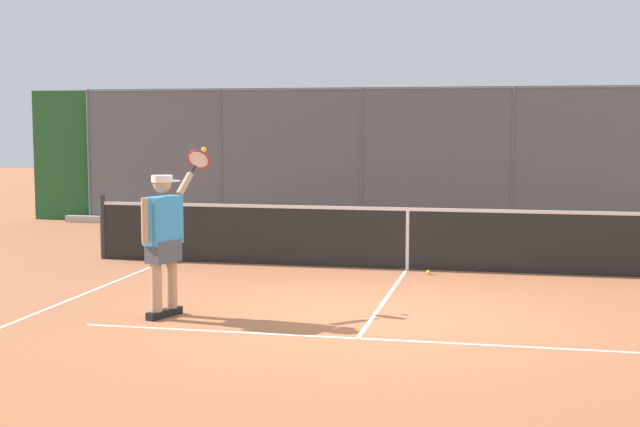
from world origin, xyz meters
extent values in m
plane|color=#A8603D|center=(0.00, 0.00, 0.00)|extent=(60.00, 60.00, 0.00)
cube|color=white|center=(0.00, 1.02, 0.00)|extent=(6.19, 0.05, 0.01)
cube|color=white|center=(3.97, 0.60, 0.00)|extent=(0.05, 8.33, 0.01)
cube|color=white|center=(0.00, -1.28, 0.00)|extent=(0.05, 4.58, 0.01)
cylinder|color=#565B60|center=(-1.57, -8.69, 1.50)|extent=(0.07, 0.07, 3.00)
cylinder|color=#565B60|center=(1.57, -8.69, 1.50)|extent=(0.07, 0.07, 3.00)
cylinder|color=#565B60|center=(4.71, -8.69, 1.50)|extent=(0.07, 0.07, 3.00)
cylinder|color=#565B60|center=(7.85, -8.69, 1.50)|extent=(0.07, 0.07, 3.00)
cylinder|color=#565B60|center=(0.00, -8.69, 2.96)|extent=(15.70, 0.05, 0.05)
cube|color=#565B60|center=(0.00, -8.69, 1.50)|extent=(15.70, 0.02, 3.00)
cube|color=#235B2D|center=(0.00, -9.34, 1.50)|extent=(18.70, 0.90, 2.99)
cube|color=#ADADA8|center=(0.00, -8.51, 0.07)|extent=(16.70, 0.18, 0.15)
cylinder|color=#2D2D2D|center=(5.09, -3.57, 0.54)|extent=(0.09, 0.09, 1.07)
cube|color=black|center=(0.00, -3.57, 0.46)|extent=(10.09, 0.02, 0.91)
cube|color=white|center=(0.00, -3.57, 0.94)|extent=(10.09, 0.04, 0.05)
cube|color=white|center=(0.00, -3.57, 0.46)|extent=(0.05, 0.04, 0.91)
cube|color=black|center=(2.44, 0.57, 0.04)|extent=(0.19, 0.28, 0.09)
cylinder|color=tan|center=(2.44, 0.57, 0.48)|extent=(0.13, 0.13, 0.77)
cube|color=black|center=(2.35, 0.33, 0.04)|extent=(0.19, 0.28, 0.09)
cylinder|color=tan|center=(2.35, 0.33, 0.48)|extent=(0.13, 0.13, 0.77)
cube|color=#474C56|center=(2.39, 0.45, 0.78)|extent=(0.35, 0.46, 0.26)
cube|color=#338CC6|center=(2.39, 0.45, 1.14)|extent=(0.36, 0.52, 0.56)
cylinder|color=tan|center=(2.50, 0.73, 1.16)|extent=(0.08, 0.08, 0.51)
cylinder|color=tan|center=(2.28, 0.02, 1.53)|extent=(0.11, 0.38, 0.29)
sphere|color=tan|center=(2.39, 0.45, 1.57)|extent=(0.21, 0.21, 0.21)
cylinder|color=white|center=(2.39, 0.45, 1.63)|extent=(0.32, 0.32, 0.08)
cube|color=white|center=(2.35, 0.34, 1.59)|extent=(0.24, 0.24, 0.02)
cylinder|color=black|center=(2.27, -0.22, 1.69)|extent=(0.04, 0.17, 0.13)
torus|color=red|center=(2.26, -0.41, 1.81)|extent=(0.30, 0.20, 0.26)
cylinder|color=silver|center=(2.26, -0.41, 1.81)|extent=(0.26, 0.15, 0.21)
sphere|color=#C1D138|center=(2.25, -0.59, 1.93)|extent=(0.07, 0.07, 0.07)
sphere|color=#C1D138|center=(-0.37, -3.14, 0.03)|extent=(0.07, 0.07, 0.07)
camera|label=1|loc=(-1.55, 10.17, 2.28)|focal=50.37mm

